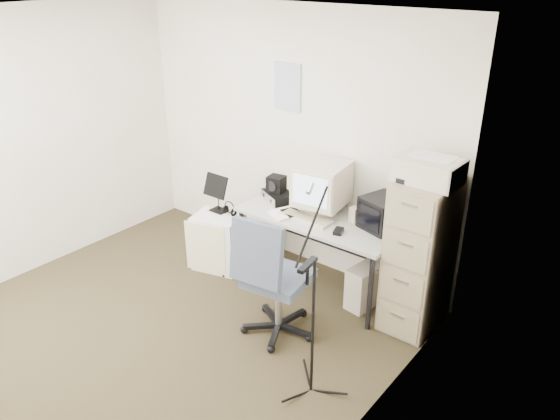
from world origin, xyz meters
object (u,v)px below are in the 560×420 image
Objects in this scene: filing_cabinet at (420,255)px; desk at (320,252)px; side_cart at (219,241)px; office_chair at (279,276)px.

filing_cabinet reaches higher than desk.
filing_cabinet is 2.01m from side_cart.
desk is at bearing -178.19° from filing_cabinet.
filing_cabinet is at bearing -5.32° from side_cart.
side_cart is (-1.94, -0.35, -0.37)m from filing_cabinet.
desk is at bearing 2.39° from side_cart.
side_cart is (-1.12, 0.46, -0.25)m from office_chair.
side_cart is at bearing -162.01° from desk.
filing_cabinet is 0.99m from desk.
filing_cabinet is at bearing 1.81° from desk.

